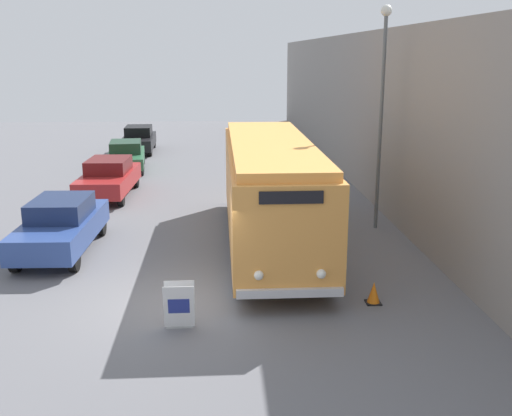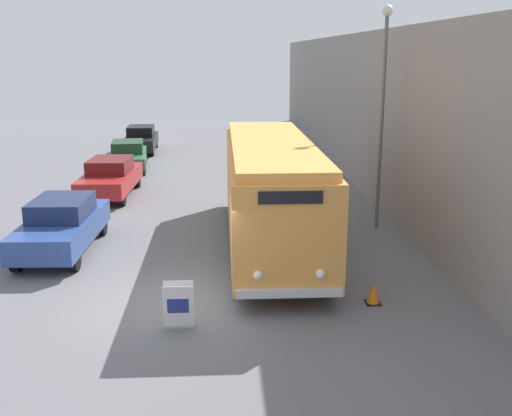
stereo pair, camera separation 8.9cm
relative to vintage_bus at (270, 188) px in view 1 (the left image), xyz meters
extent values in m
plane|color=slate|center=(-2.44, -4.46, -1.83)|extent=(80.00, 80.00, 0.00)
cube|color=gray|center=(4.68, 5.54, 1.51)|extent=(0.30, 60.00, 6.69)
cylinder|color=black|center=(-1.12, -3.84, -1.38)|extent=(0.28, 0.91, 0.91)
cylinder|color=black|center=(1.12, -3.84, -1.38)|extent=(0.28, 0.91, 0.91)
cylinder|color=black|center=(-1.12, 3.86, -1.38)|extent=(0.28, 0.91, 0.91)
cylinder|color=black|center=(1.12, 3.86, -1.38)|extent=(0.28, 0.91, 0.91)
cube|color=#EF9E47|center=(0.00, 0.01, -0.09)|extent=(2.56, 10.50, 2.58)
cube|color=#FEA74B|center=(0.00, 0.01, 1.32)|extent=(2.36, 10.08, 0.24)
cube|color=silver|center=(0.00, -5.30, -1.26)|extent=(2.43, 0.12, 0.20)
sphere|color=white|center=(-0.70, -5.27, -0.83)|extent=(0.22, 0.22, 0.22)
sphere|color=white|center=(0.70, -5.27, -0.83)|extent=(0.22, 0.22, 0.22)
cube|color=black|center=(0.00, -5.26, 0.95)|extent=(1.41, 0.06, 0.28)
cube|color=gray|center=(-2.47, -5.65, -1.83)|extent=(0.60, 0.22, 0.01)
cube|color=white|center=(-2.47, -5.74, -1.33)|extent=(0.66, 0.20, 1.01)
cube|color=white|center=(-2.47, -5.56, -1.33)|extent=(0.66, 0.20, 1.01)
cube|color=navy|center=(-2.47, -5.76, -1.31)|extent=(0.47, 0.07, 0.35)
cylinder|color=#595E60|center=(3.79, 1.69, 1.67)|extent=(0.12, 0.12, 7.01)
sphere|color=silver|center=(3.79, 1.69, 5.28)|extent=(0.36, 0.36, 0.36)
cylinder|color=black|center=(-7.15, -1.95, -1.48)|extent=(0.22, 0.71, 0.71)
cylinder|color=black|center=(-5.56, -2.00, -1.48)|extent=(0.22, 0.71, 0.71)
cylinder|color=black|center=(-7.04, 1.43, -1.48)|extent=(0.22, 0.71, 0.71)
cylinder|color=black|center=(-5.45, 1.38, -1.48)|extent=(0.22, 0.71, 0.71)
cube|color=#2D478C|center=(-6.30, -0.28, -1.13)|extent=(2.01, 4.84, 0.70)
cube|color=#19274D|center=(-6.30, -0.17, -0.50)|extent=(1.64, 2.20, 0.57)
cylinder|color=black|center=(-7.04, 5.32, -1.49)|extent=(0.22, 0.69, 0.69)
cylinder|color=black|center=(-5.41, 5.26, -1.49)|extent=(0.22, 0.69, 0.69)
cylinder|color=black|center=(-6.90, 8.72, -1.49)|extent=(0.22, 0.69, 0.69)
cylinder|color=black|center=(-5.27, 8.65, -1.49)|extent=(0.22, 0.69, 0.69)
cube|color=#A52323|center=(-6.16, 6.99, -1.16)|extent=(2.08, 4.87, 0.67)
cube|color=#5B1313|center=(-6.15, 7.11, -0.54)|extent=(1.69, 2.22, 0.56)
cylinder|color=black|center=(-6.89, 11.12, -1.48)|extent=(0.22, 0.70, 0.70)
cylinder|color=black|center=(-5.36, 11.28, -1.48)|extent=(0.22, 0.70, 0.70)
cylinder|color=black|center=(-7.21, 14.26, -1.48)|extent=(0.22, 0.70, 0.70)
cylinder|color=black|center=(-5.69, 14.42, -1.48)|extent=(0.22, 0.70, 0.70)
cube|color=#2D6642|center=(-6.29, 12.77, -1.20)|extent=(2.25, 4.71, 0.56)
cube|color=#193824|center=(-6.30, 12.89, -0.64)|extent=(1.73, 2.20, 0.57)
cylinder|color=black|center=(-7.07, 16.94, -1.53)|extent=(0.22, 0.61, 0.61)
cylinder|color=black|center=(-5.56, 17.00, -1.53)|extent=(0.22, 0.61, 0.61)
cylinder|color=black|center=(-7.19, 20.25, -1.53)|extent=(0.22, 0.61, 0.61)
cylinder|color=black|center=(-5.68, 20.31, -1.53)|extent=(0.22, 0.61, 0.61)
cube|color=black|center=(-6.38, 18.63, -1.20)|extent=(1.95, 4.78, 0.66)
cube|color=black|center=(-6.38, 18.74, -0.57)|extent=(1.59, 2.17, 0.59)
cube|color=black|center=(2.09, -4.67, -1.82)|extent=(0.36, 0.36, 0.03)
cone|color=orange|center=(2.09, -4.67, -1.55)|extent=(0.30, 0.30, 0.51)
camera|label=1|loc=(-1.55, -17.79, 3.97)|focal=42.00mm
camera|label=2|loc=(-1.46, -17.79, 3.97)|focal=42.00mm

